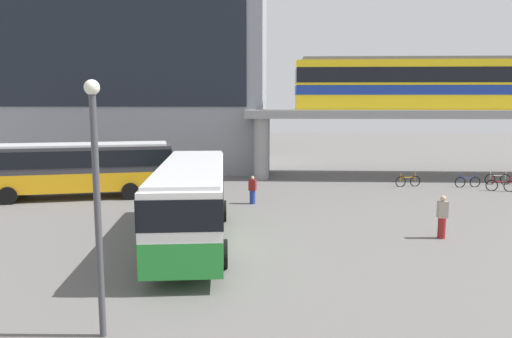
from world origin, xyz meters
The scene contains 13 objects.
ground_plane centered at (0.00, 10.00, 0.00)m, with size 120.00×120.00×0.00m, color #605E5B.
station_building centered at (-10.20, 25.09, 9.79)m, with size 23.72×13.59×19.58m.
elevated_platform centered at (16.85, 18.85, 4.35)m, with size 32.84×5.66×5.06m.
train centered at (16.10, 18.85, 7.03)m, with size 23.91×2.96×3.84m.
bus_main centered at (-0.63, 0.61, 1.99)m, with size 3.74×11.25×3.22m.
bus_secondary centered at (-9.04, 9.54, 1.99)m, with size 11.33×5.16×3.22m.
bicycle_silver centered at (18.00, 15.35, 0.36)m, with size 1.79×0.08×1.04m.
bicycle_red centered at (17.07, 12.79, 0.36)m, with size 1.75×0.50×1.04m.
bicycle_blue centered at (15.50, 14.14, 0.36)m, with size 1.78×0.31×1.04m.
bicycle_orange centered at (11.59, 14.25, 0.36)m, with size 1.76×0.44×1.04m.
pedestrian_by_bike_rack centered at (9.68, 1.71, 0.86)m, with size 0.42×0.32×1.82m.
pedestrian_walking_across centered at (1.42, 8.27, 0.73)m, with size 0.45×0.35×1.57m.
lamp_post centered at (-1.46, -7.34, 3.66)m, with size 0.36×0.36×6.20m.
Camera 1 is at (2.77, -18.38, 5.71)m, focal length 34.09 mm.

